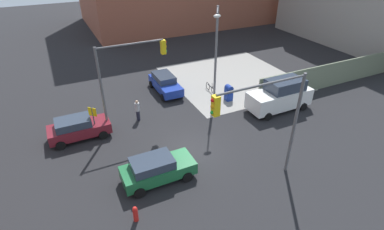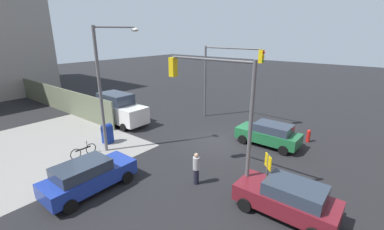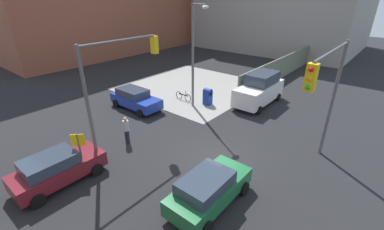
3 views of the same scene
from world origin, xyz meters
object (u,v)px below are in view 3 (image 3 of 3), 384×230
at_px(traffic_signal_nw_corner, 117,76).
at_px(van_white_delivery, 260,89).
at_px(street_lamp_corner, 194,50).
at_px(mailbox_blue, 208,96).
at_px(hatchback_maroon, 57,168).
at_px(bicycle_leaning_on_fence, 183,97).
at_px(traffic_signal_se_corner, 327,88).
at_px(pedestrian_crossing, 126,130).
at_px(hatchback_blue, 135,99).
at_px(coupe_green, 209,189).

height_order(traffic_signal_nw_corner, van_white_delivery, traffic_signal_nw_corner).
relative_size(street_lamp_corner, mailbox_blue, 5.59).
distance_m(hatchback_maroon, bicycle_leaning_on_fence, 12.40).
distance_m(traffic_signal_se_corner, van_white_delivery, 9.87).
bearing_deg(pedestrian_crossing, hatchback_maroon, 103.56).
height_order(traffic_signal_nw_corner, hatchback_blue, traffic_signal_nw_corner).
bearing_deg(mailbox_blue, pedestrian_crossing, 178.60).
distance_m(traffic_signal_se_corner, hatchback_blue, 14.07).
height_order(hatchback_maroon, pedestrian_crossing, pedestrian_crossing).
height_order(street_lamp_corner, bicycle_leaning_on_fence, street_lamp_corner).
bearing_deg(hatchback_maroon, coupe_green, -61.50).
xyz_separation_m(traffic_signal_nw_corner, coupe_green, (-0.36, -6.35, -3.76)).
relative_size(van_white_delivery, pedestrian_crossing, 3.07).
distance_m(street_lamp_corner, hatchback_blue, 6.15).
relative_size(coupe_green, van_white_delivery, 0.80).
bearing_deg(mailbox_blue, street_lamp_corner, 157.88).
bearing_deg(bicycle_leaning_on_fence, street_lamp_corner, -109.07).
bearing_deg(hatchback_maroon, street_lamp_corner, 3.93).
xyz_separation_m(traffic_signal_nw_corner, mailbox_blue, (8.82, 0.50, -3.84)).
xyz_separation_m(mailbox_blue, pedestrian_crossing, (-8.20, 0.20, 0.15)).
relative_size(traffic_signal_nw_corner, bicycle_leaning_on_fence, 3.71).
height_order(street_lamp_corner, mailbox_blue, street_lamp_corner).
height_order(hatchback_blue, van_white_delivery, van_white_delivery).
distance_m(mailbox_blue, hatchback_blue, 5.98).
height_order(traffic_signal_nw_corner, mailbox_blue, traffic_signal_nw_corner).
bearing_deg(van_white_delivery, mailbox_blue, 132.84).
xyz_separation_m(traffic_signal_nw_corner, pedestrian_crossing, (0.62, 0.70, -3.68)).
xyz_separation_m(traffic_signal_se_corner, mailbox_blue, (3.85, 9.50, -3.88)).
relative_size(hatchback_blue, pedestrian_crossing, 2.55).
xyz_separation_m(street_lamp_corner, bicycle_leaning_on_fence, (0.59, 1.71, -4.35)).
distance_m(street_lamp_corner, coupe_green, 11.51).
relative_size(traffic_signal_nw_corner, hatchback_blue, 1.45).
bearing_deg(van_white_delivery, hatchback_blue, 135.57).
bearing_deg(traffic_signal_nw_corner, street_lamp_corner, 7.35).
bearing_deg(coupe_green, bicycle_leaning_on_fence, 46.53).
xyz_separation_m(hatchback_maroon, pedestrian_crossing, (4.53, 0.51, 0.07)).
height_order(mailbox_blue, van_white_delivery, van_white_delivery).
xyz_separation_m(traffic_signal_se_corner, bicycle_leaning_on_fence, (3.25, 11.70, -4.29)).
height_order(street_lamp_corner, hatchback_maroon, street_lamp_corner).
distance_m(coupe_green, hatchback_maroon, 7.45).
bearing_deg(traffic_signal_nw_corner, van_white_delivery, -12.90).
xyz_separation_m(hatchback_blue, hatchback_maroon, (-8.32, -4.34, -0.00)).
xyz_separation_m(traffic_signal_nw_corner, street_lamp_corner, (7.63, 0.98, 0.10)).
relative_size(van_white_delivery, bicycle_leaning_on_fence, 3.09).
bearing_deg(pedestrian_crossing, traffic_signal_nw_corner, 145.55).
bearing_deg(hatchback_blue, bicycle_leaning_on_fence, -25.73).
xyz_separation_m(traffic_signal_nw_corner, van_white_delivery, (11.79, -2.70, -3.32)).
distance_m(pedestrian_crossing, bicycle_leaning_on_fence, 7.88).
xyz_separation_m(hatchback_blue, van_white_delivery, (7.38, -7.23, 0.44)).
distance_m(coupe_green, pedestrian_crossing, 7.12).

